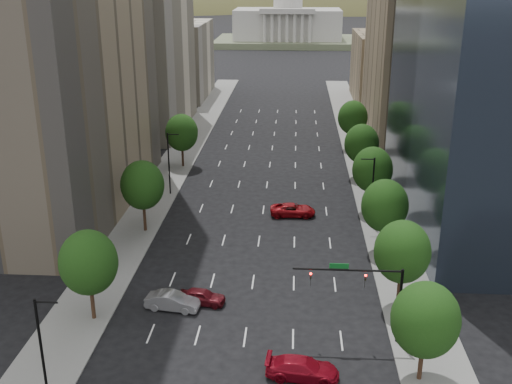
% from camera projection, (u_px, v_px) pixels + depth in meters
% --- Properties ---
extents(sidewalk_left, '(6.00, 200.00, 0.15)m').
position_uv_depth(sidewalk_left, '(148.00, 206.00, 82.15)').
color(sidewalk_left, slate).
rests_on(sidewalk_left, ground).
extents(sidewalk_right, '(6.00, 200.00, 0.15)m').
position_uv_depth(sidewalk_right, '(381.00, 212.00, 80.27)').
color(sidewalk_right, slate).
rests_on(sidewalk_right, ground).
extents(midrise_cream_left, '(14.00, 30.00, 35.00)m').
position_uv_depth(midrise_cream_left, '(146.00, 39.00, 117.06)').
color(midrise_cream_left, beige).
rests_on(midrise_cream_left, ground).
extents(filler_left, '(14.00, 26.00, 18.00)m').
position_uv_depth(filler_left, '(179.00, 60.00, 150.90)').
color(filler_left, beige).
rests_on(filler_left, ground).
extents(parking_tan_right, '(14.00, 30.00, 30.00)m').
position_uv_depth(parking_tan_right, '(411.00, 57.00, 112.07)').
color(parking_tan_right, '#8C7759').
rests_on(parking_tan_right, ground).
extents(filler_right, '(14.00, 26.00, 16.00)m').
position_uv_depth(filler_right, '(385.00, 68.00, 145.40)').
color(filler_right, '#8C7759').
rests_on(filler_right, ground).
extents(tree_right_0, '(5.20, 5.20, 8.39)m').
position_uv_depth(tree_right_0, '(425.00, 320.00, 45.73)').
color(tree_right_0, '#382316').
rests_on(tree_right_0, ground).
extents(tree_right_1, '(5.20, 5.20, 8.75)m').
position_uv_depth(tree_right_1, '(402.00, 252.00, 55.91)').
color(tree_right_1, '#382316').
rests_on(tree_right_1, ground).
extents(tree_right_2, '(5.20, 5.20, 8.61)m').
position_uv_depth(tree_right_2, '(385.00, 206.00, 67.21)').
color(tree_right_2, '#382316').
rests_on(tree_right_2, ground).
extents(tree_right_3, '(5.20, 5.20, 8.89)m').
position_uv_depth(tree_right_3, '(372.00, 170.00, 78.36)').
color(tree_right_3, '#382316').
rests_on(tree_right_3, ground).
extents(tree_right_4, '(5.20, 5.20, 8.46)m').
position_uv_depth(tree_right_4, '(362.00, 144.00, 91.63)').
color(tree_right_4, '#382316').
rests_on(tree_right_4, ground).
extents(tree_right_5, '(5.20, 5.20, 8.75)m').
position_uv_depth(tree_right_5, '(353.00, 118.00, 106.53)').
color(tree_right_5, '#382316').
rests_on(tree_right_5, ground).
extents(tree_left_0, '(5.20, 5.20, 8.75)m').
position_uv_depth(tree_left_0, '(88.00, 263.00, 53.87)').
color(tree_left_0, '#382316').
rests_on(tree_left_0, ground).
extents(tree_left_1, '(5.20, 5.20, 8.97)m').
position_uv_depth(tree_left_1, '(142.00, 185.00, 72.54)').
color(tree_left_1, '#382316').
rests_on(tree_left_1, ground).
extents(tree_left_2, '(5.20, 5.20, 8.68)m').
position_uv_depth(tree_left_2, '(182.00, 133.00, 97.01)').
color(tree_left_2, '#382316').
rests_on(tree_left_2, ground).
extents(streetlight_rn, '(1.70, 0.20, 9.00)m').
position_uv_depth(streetlight_rn, '(372.00, 190.00, 74.07)').
color(streetlight_rn, black).
rests_on(streetlight_rn, ground).
extents(streetlight_ls, '(1.70, 0.20, 9.00)m').
position_uv_depth(streetlight_ls, '(43.00, 351.00, 42.89)').
color(streetlight_ls, black).
rests_on(streetlight_ls, ground).
extents(streetlight_ln, '(1.70, 0.20, 9.00)m').
position_uv_depth(streetlight_ln, '(169.00, 162.00, 85.07)').
color(streetlight_ln, black).
rests_on(streetlight_ln, ground).
extents(traffic_signal, '(9.12, 0.40, 7.38)m').
position_uv_depth(traffic_signal, '(371.00, 288.00, 50.70)').
color(traffic_signal, black).
rests_on(traffic_signal, ground).
extents(capitol, '(60.00, 40.00, 35.20)m').
position_uv_depth(capitol, '(288.00, 24.00, 256.12)').
color(capitol, '#596647').
rests_on(capitol, ground).
extents(foothills, '(720.00, 413.00, 263.00)m').
position_uv_depth(foothills, '(328.00, 43.00, 597.70)').
color(foothills, olive).
rests_on(foothills, ground).
extents(car_red_near, '(5.92, 2.84, 1.67)m').
position_uv_depth(car_red_near, '(302.00, 368.00, 47.58)').
color(car_red_near, maroon).
rests_on(car_red_near, ground).
extents(car_maroon, '(4.68, 2.34, 1.53)m').
position_uv_depth(car_maroon, '(202.00, 297.00, 58.16)').
color(car_maroon, '#540E15').
rests_on(car_maroon, ground).
extents(car_silver, '(5.29, 2.45, 1.68)m').
position_uv_depth(car_silver, '(173.00, 301.00, 57.22)').
color(car_silver, gray).
rests_on(car_silver, ground).
extents(car_red_far, '(5.93, 2.93, 1.62)m').
position_uv_depth(car_red_far, '(293.00, 210.00, 79.01)').
color(car_red_far, maroon).
rests_on(car_red_far, ground).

